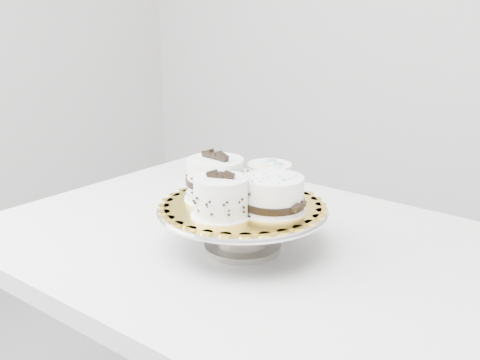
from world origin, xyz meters
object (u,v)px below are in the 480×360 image
Objects in this scene: cake_swirl at (221,198)px; cake_ribbon at (273,195)px; cake_board at (243,206)px; table at (268,281)px; cake_banded at (215,181)px; cake_dots at (269,179)px; cake_stand at (243,220)px.

cake_ribbon is at bearing 31.27° from cake_swirl.
cake_board is 2.36× the size of cake_swirl.
table is 9.86× the size of cake_banded.
cake_banded is 0.13m from cake_ribbon.
cake_dots is at bearing 67.66° from cake_swirl.
cake_stand is 0.03m from cake_board.
table is 3.71× the size of cake_stand.
cake_board is at bearing -103.25° from cake_dots.
table is 0.18m from cake_board.
cake_ribbon is (0.06, 0.08, -0.00)m from cake_swirl.
cake_stand is (-0.03, -0.05, 0.14)m from table.
cake_board is at bearing 179.60° from cake_ribbon.
cake_ribbon is (0.04, -0.04, 0.20)m from table.
cake_swirl is 1.03× the size of cake_banded.
cake_dots is 0.83× the size of cake_ribbon.
table is 11.07× the size of cake_dots.
cake_ribbon is (0.13, 0.01, -0.01)m from cake_banded.
cake_dots is (0.01, 0.08, 0.07)m from cake_stand.
cake_swirl reaches higher than cake_ribbon.
cake_banded is 0.94× the size of cake_ribbon.
cake_ribbon is at bearing -46.03° from table.
cake_swirl is at bearing -86.20° from cake_stand.
cake_swirl is (-0.03, -0.12, 0.21)m from table.
cake_swirl is at bearing -86.20° from cake_board.
cake_banded reaches higher than cake_swirl.
table is at bearing 57.22° from cake_stand.
cake_ribbon is (0.07, 0.01, 0.06)m from cake_stand.
cake_ribbon is at bearing 6.46° from cake_stand.
cake_dots is (-0.02, 0.03, 0.21)m from table.
cake_dots is at bearing 84.08° from cake_stand.
cake_banded is at bearing -138.77° from cake_dots.
cake_board is 2.28× the size of cake_ribbon.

